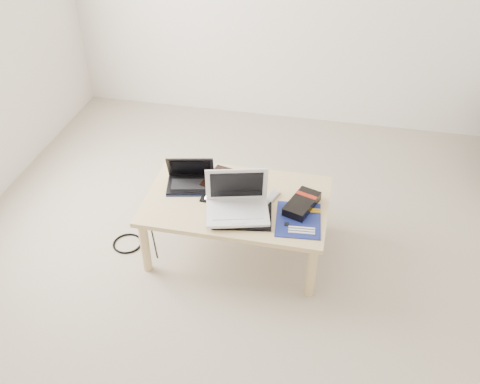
% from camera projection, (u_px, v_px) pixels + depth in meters
% --- Properties ---
extents(ground, '(4.00, 4.00, 0.00)m').
position_uv_depth(ground, '(259.00, 274.00, 3.28)').
color(ground, '#B6A694').
rests_on(ground, ground).
extents(coffee_table, '(1.10, 0.70, 0.40)m').
position_uv_depth(coffee_table, '(237.00, 205.00, 3.26)').
color(coffee_table, tan).
rests_on(coffee_table, ground).
extents(book, '(0.34, 0.30, 0.03)m').
position_uv_depth(book, '(229.00, 182.00, 3.34)').
color(book, black).
rests_on(book, coffee_table).
extents(netbook, '(0.33, 0.27, 0.20)m').
position_uv_depth(netbook, '(191.00, 179.00, 3.32)').
color(netbook, black).
rests_on(netbook, coffee_table).
extents(tablet, '(0.25, 0.20, 0.01)m').
position_uv_depth(tablet, '(223.00, 195.00, 3.25)').
color(tablet, black).
rests_on(tablet, coffee_table).
extents(remote, '(0.12, 0.22, 0.02)m').
position_uv_depth(remote, '(268.00, 201.00, 3.20)').
color(remote, '#AAAAAE').
rests_on(remote, coffee_table).
extents(neoprene_sleeve, '(0.37, 0.30, 0.02)m').
position_uv_depth(neoprene_sleeve, '(242.00, 215.00, 3.09)').
color(neoprene_sleeve, black).
rests_on(neoprene_sleeve, coffee_table).
extents(white_laptop, '(0.41, 0.34, 0.26)m').
position_uv_depth(white_laptop, '(237.00, 203.00, 3.08)').
color(white_laptop, silver).
rests_on(white_laptop, neoprene_sleeve).
extents(motherboard, '(0.28, 0.34, 0.01)m').
position_uv_depth(motherboard, '(299.00, 220.00, 3.06)').
color(motherboard, '#0C1A53').
rests_on(motherboard, coffee_table).
extents(gpu_box, '(0.21, 0.29, 0.06)m').
position_uv_depth(gpu_box, '(302.00, 204.00, 3.14)').
color(gpu_box, black).
rests_on(gpu_box, coffee_table).
extents(cable_coil, '(0.11, 0.11, 0.01)m').
position_uv_depth(cable_coil, '(208.00, 190.00, 3.29)').
color(cable_coil, black).
rests_on(cable_coil, coffee_table).
extents(floor_cable_coil, '(0.20, 0.20, 0.01)m').
position_uv_depth(floor_cable_coil, '(127.00, 243.00, 3.49)').
color(floor_cable_coil, black).
rests_on(floor_cable_coil, ground).
extents(floor_cable_trail, '(0.18, 0.35, 0.01)m').
position_uv_depth(floor_cable_trail, '(153.00, 238.00, 3.54)').
color(floor_cable_trail, black).
rests_on(floor_cable_trail, ground).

